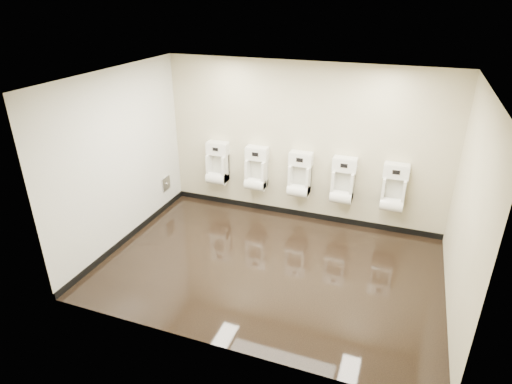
% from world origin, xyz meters
% --- Properties ---
extents(ground, '(5.00, 3.50, 0.00)m').
position_xyz_m(ground, '(0.00, 0.00, 0.00)').
color(ground, black).
rests_on(ground, ground).
extents(ceiling, '(5.00, 3.50, 0.00)m').
position_xyz_m(ceiling, '(0.00, 0.00, 2.80)').
color(ceiling, silver).
extents(back_wall, '(5.00, 0.02, 2.80)m').
position_xyz_m(back_wall, '(0.00, 1.75, 1.40)').
color(back_wall, beige).
rests_on(back_wall, ground).
extents(front_wall, '(5.00, 0.02, 2.80)m').
position_xyz_m(front_wall, '(0.00, -1.75, 1.40)').
color(front_wall, beige).
rests_on(front_wall, ground).
extents(left_wall, '(0.02, 3.50, 2.80)m').
position_xyz_m(left_wall, '(-2.50, 0.00, 1.40)').
color(left_wall, beige).
rests_on(left_wall, ground).
extents(right_wall, '(0.02, 3.50, 2.80)m').
position_xyz_m(right_wall, '(2.50, 0.00, 1.40)').
color(right_wall, beige).
rests_on(right_wall, ground).
extents(tile_overlay_left, '(0.01, 3.50, 2.80)m').
position_xyz_m(tile_overlay_left, '(-2.50, 0.00, 1.40)').
color(tile_overlay_left, white).
rests_on(tile_overlay_left, ground).
extents(skirting_back, '(5.00, 0.02, 0.10)m').
position_xyz_m(skirting_back, '(0.00, 1.74, 0.05)').
color(skirting_back, black).
rests_on(skirting_back, ground).
extents(skirting_left, '(0.02, 3.50, 0.10)m').
position_xyz_m(skirting_left, '(-2.49, 0.00, 0.05)').
color(skirting_left, black).
rests_on(skirting_left, ground).
extents(access_panel, '(0.04, 0.25, 0.25)m').
position_xyz_m(access_panel, '(-2.48, 1.20, 0.50)').
color(access_panel, '#9E9EA3').
rests_on(access_panel, left_wall).
extents(urinal_0, '(0.42, 0.31, 0.78)m').
position_xyz_m(urinal_0, '(-1.59, 1.61, 0.82)').
color(urinal_0, white).
rests_on(urinal_0, back_wall).
extents(urinal_1, '(0.42, 0.31, 0.78)m').
position_xyz_m(urinal_1, '(-0.81, 1.61, 0.82)').
color(urinal_1, white).
rests_on(urinal_1, back_wall).
extents(urinal_2, '(0.42, 0.31, 0.78)m').
position_xyz_m(urinal_2, '(0.01, 1.61, 0.82)').
color(urinal_2, white).
rests_on(urinal_2, back_wall).
extents(urinal_3, '(0.42, 0.31, 0.78)m').
position_xyz_m(urinal_3, '(0.77, 1.61, 0.82)').
color(urinal_3, white).
rests_on(urinal_3, back_wall).
extents(urinal_4, '(0.42, 0.31, 0.78)m').
position_xyz_m(urinal_4, '(1.60, 1.61, 0.82)').
color(urinal_4, white).
rests_on(urinal_4, back_wall).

